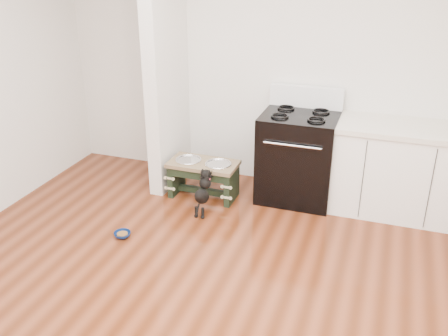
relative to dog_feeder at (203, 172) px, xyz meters
The scene contains 8 objects.
ground 1.99m from the dog_feeder, 69.67° to the right, with size 5.00×5.00×0.00m, color #4C1F0D.
room_shell 2.38m from the dog_feeder, 69.67° to the right, with size 5.00×5.00×5.00m.
partition_wall 1.20m from the dog_feeder, 152.65° to the left, with size 0.15×0.80×2.70m, color silver.
oven_range 1.00m from the dog_feeder, 18.51° to the left, with size 0.76×0.69×1.14m.
cabinet_run 1.95m from the dog_feeder, ahead, with size 1.24×0.64×0.91m.
dog_feeder is the anchor object (origin of this frame).
puppy 0.36m from the dog_feeder, 68.85° to the right, with size 0.13×0.37×0.44m.
floor_bowl 1.12m from the dog_feeder, 112.03° to the right, with size 0.16×0.16×0.05m.
Camera 1 is at (1.09, -2.58, 2.47)m, focal length 40.00 mm.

